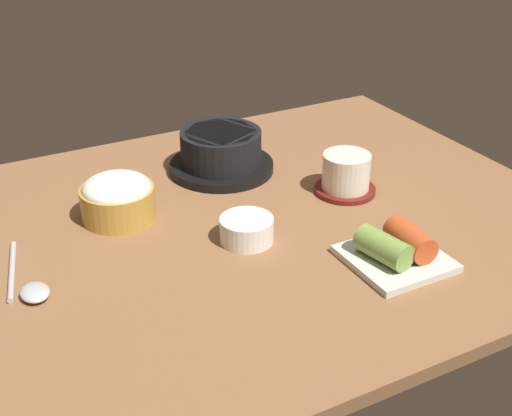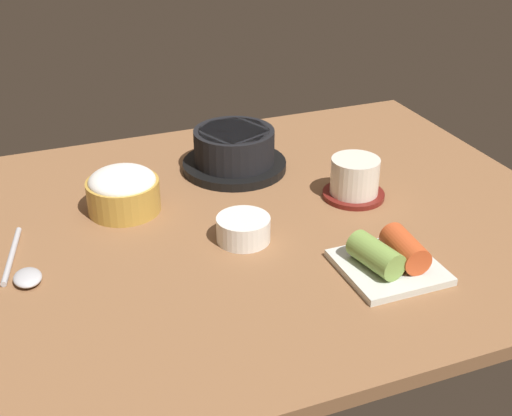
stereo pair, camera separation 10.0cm
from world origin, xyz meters
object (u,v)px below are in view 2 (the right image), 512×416
at_px(spoon, 23,271).
at_px(kimchi_plate, 390,258).
at_px(stone_pot, 234,151).
at_px(tea_cup_with_saucer, 355,179).
at_px(rice_bowl, 123,190).
at_px(banchan_cup_center, 243,228).

bearing_deg(spoon, kimchi_plate, -20.31).
distance_m(stone_pot, tea_cup_with_saucer, 0.22).
bearing_deg(stone_pot, rice_bowl, -159.73).
height_order(tea_cup_with_saucer, spoon, tea_cup_with_saucer).
xyz_separation_m(stone_pot, spoon, (-0.37, -0.20, -0.03)).
distance_m(banchan_cup_center, kimchi_plate, 0.21).
bearing_deg(spoon, rice_bowl, 38.01).
bearing_deg(tea_cup_with_saucer, banchan_cup_center, -164.03).
height_order(stone_pot, spoon, stone_pot).
distance_m(rice_bowl, banchan_cup_center, 0.20).
distance_m(rice_bowl, kimchi_plate, 0.41).
relative_size(tea_cup_with_saucer, kimchi_plate, 0.78).
bearing_deg(rice_bowl, stone_pot, 20.27).
bearing_deg(rice_bowl, spoon, -141.99).
height_order(stone_pot, banchan_cup_center, stone_pot).
bearing_deg(rice_bowl, tea_cup_with_saucer, -14.46).
xyz_separation_m(tea_cup_with_saucer, banchan_cup_center, (-0.21, -0.06, -0.01)).
relative_size(banchan_cup_center, kimchi_plate, 0.61).
xyz_separation_m(stone_pot, tea_cup_with_saucer, (0.14, -0.17, -0.00)).
bearing_deg(kimchi_plate, rice_bowl, 134.63).
bearing_deg(tea_cup_with_saucer, rice_bowl, 165.54).
bearing_deg(spoon, stone_pot, 28.81).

